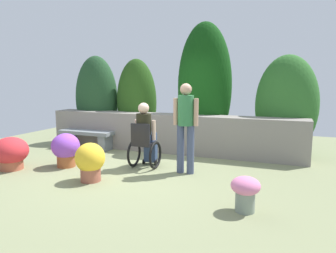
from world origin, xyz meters
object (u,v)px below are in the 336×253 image
object	(u,v)px
person_standing_companion	(186,122)
flower_pot_purple_near	(245,191)
stone_bench	(87,137)
flower_pot_red_accent	(90,161)
person_in_wheelchair	(145,137)
flower_pot_small_foreground	(11,153)
flower_pot_terracotta_by_wall	(66,149)

from	to	relation	value
person_standing_companion	flower_pot_purple_near	distance (m)	2.04
stone_bench	flower_pot_red_accent	bearing A→B (deg)	-47.00
person_in_wheelchair	flower_pot_purple_near	distance (m)	2.67
flower_pot_purple_near	flower_pot_small_foreground	xyz separation A→B (m)	(-4.63, 0.36, 0.05)
person_standing_companion	stone_bench	bearing A→B (deg)	147.99
person_standing_companion	flower_pot_red_accent	world-z (taller)	person_standing_companion
flower_pot_small_foreground	flower_pot_red_accent	bearing A→B (deg)	-1.09
person_in_wheelchair	flower_pot_small_foreground	size ratio (longest dim) A/B	1.96
person_in_wheelchair	flower_pot_purple_near	world-z (taller)	person_in_wheelchair
flower_pot_terracotta_by_wall	flower_pot_red_accent	size ratio (longest dim) A/B	1.01
flower_pot_terracotta_by_wall	flower_pot_red_accent	bearing A→B (deg)	-30.39
person_in_wheelchair	stone_bench	bearing A→B (deg)	160.83
flower_pot_small_foreground	person_standing_companion	bearing A→B (deg)	17.32
person_standing_companion	flower_pot_terracotta_by_wall	distance (m)	2.55
flower_pot_terracotta_by_wall	flower_pot_small_foreground	world-z (taller)	flower_pot_terracotta_by_wall
person_in_wheelchair	flower_pot_red_accent	bearing A→B (deg)	-107.64
flower_pot_terracotta_by_wall	person_standing_companion	bearing A→B (deg)	10.94
person_standing_companion	flower_pot_small_foreground	world-z (taller)	person_standing_companion
flower_pot_terracotta_by_wall	flower_pot_small_foreground	xyz separation A→B (m)	(-0.89, -0.56, -0.04)
stone_bench	flower_pot_small_foreground	world-z (taller)	flower_pot_small_foreground
person_in_wheelchair	person_standing_companion	world-z (taller)	person_standing_companion
stone_bench	flower_pot_small_foreground	distance (m)	2.18
flower_pot_purple_near	flower_pot_terracotta_by_wall	size ratio (longest dim) A/B	0.70
stone_bench	person_in_wheelchair	distance (m)	2.44
person_in_wheelchair	flower_pot_terracotta_by_wall	size ratio (longest dim) A/B	1.91
person_in_wheelchair	flower_pot_terracotta_by_wall	world-z (taller)	person_in_wheelchair
person_in_wheelchair	flower_pot_small_foreground	distance (m)	2.69
person_in_wheelchair	person_standing_companion	size ratio (longest dim) A/B	0.78
person_standing_companion	flower_pot_terracotta_by_wall	xyz separation A→B (m)	(-2.43, -0.47, -0.61)
person_in_wheelchair	person_standing_companion	distance (m)	0.97
flower_pot_small_foreground	flower_pot_terracotta_by_wall	bearing A→B (deg)	32.51
person_standing_companion	flower_pot_purple_near	bearing A→B (deg)	-58.69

